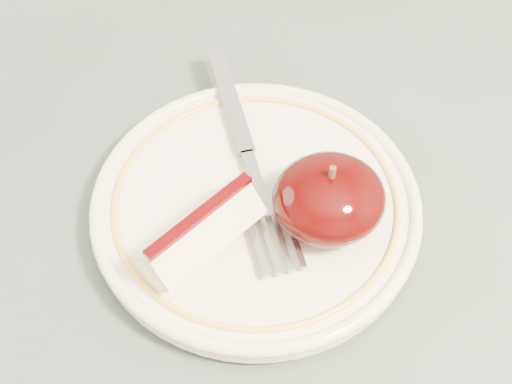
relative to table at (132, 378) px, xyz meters
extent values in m
cylinder|color=brown|center=(0.40, 0.40, -0.31)|extent=(0.05, 0.05, 0.71)
cube|color=#45554C|center=(0.00, 0.00, 0.07)|extent=(0.90, 0.90, 0.04)
cylinder|color=#EDE3C6|center=(0.10, 0.05, 0.09)|extent=(0.11, 0.11, 0.01)
cylinder|color=#EDE3C6|center=(0.10, 0.05, 0.10)|extent=(0.21, 0.21, 0.01)
torus|color=#EDE3C6|center=(0.10, 0.05, 0.10)|extent=(0.21, 0.21, 0.01)
torus|color=gold|center=(0.10, 0.05, 0.11)|extent=(0.18, 0.18, 0.00)
ellipsoid|color=black|center=(0.14, 0.03, 0.13)|extent=(0.07, 0.07, 0.04)
cylinder|color=#472D19|center=(0.14, 0.03, 0.15)|extent=(0.00, 0.00, 0.01)
cube|color=beige|center=(0.06, 0.03, 0.12)|extent=(0.08, 0.07, 0.03)
cube|color=#370103|center=(0.06, 0.03, 0.14)|extent=(0.07, 0.05, 0.00)
cube|color=#95989D|center=(0.10, 0.14, 0.11)|extent=(0.01, 0.10, 0.00)
cube|color=#95989D|center=(0.10, 0.08, 0.11)|extent=(0.01, 0.03, 0.00)
cube|color=#95989D|center=(0.10, 0.05, 0.11)|extent=(0.03, 0.02, 0.00)
cube|color=#95989D|center=(0.12, 0.02, 0.11)|extent=(0.00, 0.04, 0.00)
cube|color=#95989D|center=(0.11, 0.02, 0.11)|extent=(0.00, 0.04, 0.00)
cube|color=#95989D|center=(0.10, 0.02, 0.11)|extent=(0.00, 0.04, 0.00)
cube|color=#95989D|center=(0.09, 0.02, 0.11)|extent=(0.00, 0.04, 0.00)
camera|label=1|loc=(0.04, -0.21, 0.47)|focal=50.00mm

